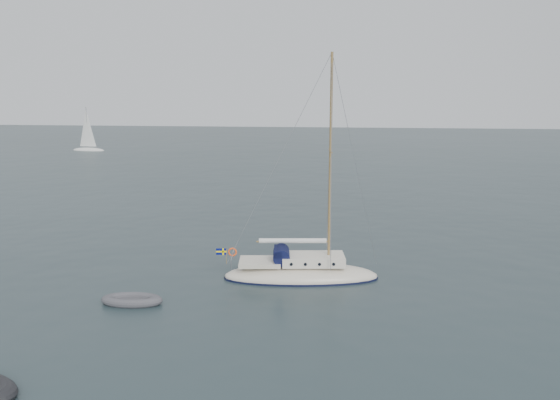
# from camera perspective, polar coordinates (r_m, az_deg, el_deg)

# --- Properties ---
(ground) EXTENTS (300.00, 300.00, 0.00)m
(ground) POSITION_cam_1_polar(r_m,az_deg,el_deg) (27.43, 4.73, -9.82)
(ground) COLOR black
(ground) RESTS_ON ground
(sailboat) EXTENTS (8.68, 2.60, 12.36)m
(sailboat) POSITION_cam_1_polar(r_m,az_deg,el_deg) (29.32, 2.23, -6.48)
(sailboat) COLOR beige
(sailboat) RESTS_ON ground
(dinghy) EXTENTS (2.94, 1.33, 0.42)m
(dinghy) POSITION_cam_1_polar(r_m,az_deg,el_deg) (27.04, -15.21, -10.06)
(dinghy) COLOR #4B4A4F
(dinghy) RESTS_ON ground
(distant_yacht_c) EXTENTS (6.25, 3.33, 8.27)m
(distant_yacht_c) POSITION_cam_1_polar(r_m,az_deg,el_deg) (104.73, -19.50, 6.81)
(distant_yacht_c) COLOR silver
(distant_yacht_c) RESTS_ON ground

